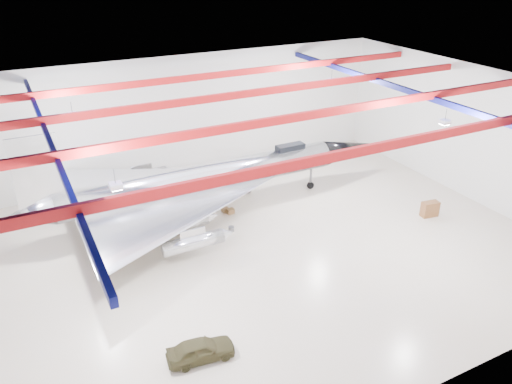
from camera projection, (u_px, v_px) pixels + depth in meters
floor at (255, 249)px, 35.41m from camera, size 40.00×40.00×0.00m
wall_back at (179, 117)px, 44.97m from camera, size 40.00×0.00×40.00m
wall_right at (470, 133)px, 41.17m from camera, size 0.00×30.00×30.00m
ceiling at (254, 97)px, 30.56m from camera, size 40.00×40.00×0.00m
ceiling_structure at (254, 108)px, 30.86m from camera, size 39.50×29.50×1.08m
jet_aircraft at (204, 182)px, 38.95m from camera, size 31.11×17.86×8.50m
jeep at (201, 350)px, 25.72m from camera, size 3.68×1.83×1.21m
desk at (430, 209)px, 39.53m from camera, size 1.44×0.87×1.24m
toolbox_red at (153, 204)px, 41.20m from camera, size 0.59×0.53×0.34m
engine_drum at (231, 229)px, 37.57m from camera, size 0.44×0.44×0.39m
parts_bin at (225, 210)px, 40.34m from camera, size 0.59×0.50×0.37m
crate_small at (159, 218)px, 39.23m from camera, size 0.51×0.45×0.30m
oil_barrel at (230, 211)px, 40.09m from camera, size 0.62×0.52×0.40m
spares_box at (248, 190)px, 43.53m from camera, size 0.58×0.58×0.40m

